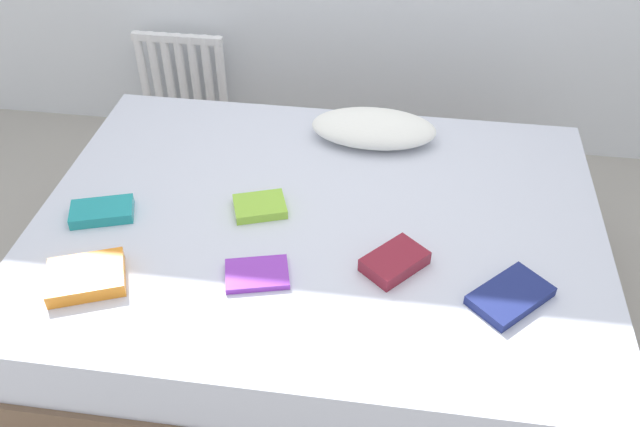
# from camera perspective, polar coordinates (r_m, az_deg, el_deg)

# --- Properties ---
(ground_plane) EXTENTS (8.00, 8.00, 0.00)m
(ground_plane) POSITION_cam_1_polar(r_m,az_deg,el_deg) (2.71, -0.15, -8.54)
(ground_plane) COLOR #9E998E
(bed) EXTENTS (2.00, 1.50, 0.50)m
(bed) POSITION_cam_1_polar(r_m,az_deg,el_deg) (2.53, -0.16, -4.79)
(bed) COLOR brown
(bed) RESTS_ON ground
(radiator) EXTENTS (0.46, 0.04, 0.49)m
(radiator) POSITION_cam_1_polar(r_m,az_deg,el_deg) (3.62, -11.44, 10.97)
(radiator) COLOR white
(radiator) RESTS_ON ground
(pillow) EXTENTS (0.50, 0.27, 0.11)m
(pillow) POSITION_cam_1_polar(r_m,az_deg,el_deg) (2.73, 4.52, 7.15)
(pillow) COLOR white
(pillow) RESTS_ON bed
(textbook_navy) EXTENTS (0.28, 0.28, 0.03)m
(textbook_navy) POSITION_cam_1_polar(r_m,az_deg,el_deg) (2.14, 15.68, -6.67)
(textbook_navy) COLOR navy
(textbook_navy) RESTS_ON bed
(textbook_maroon) EXTENTS (0.23, 0.24, 0.05)m
(textbook_maroon) POSITION_cam_1_polar(r_m,az_deg,el_deg) (2.17, 6.28, -4.03)
(textbook_maroon) COLOR maroon
(textbook_maroon) RESTS_ON bed
(textbook_purple) EXTENTS (0.23, 0.19, 0.02)m
(textbook_purple) POSITION_cam_1_polar(r_m,az_deg,el_deg) (2.15, -5.30, -5.07)
(textbook_purple) COLOR purple
(textbook_purple) RESTS_ON bed
(textbook_teal) EXTENTS (0.24, 0.19, 0.04)m
(textbook_teal) POSITION_cam_1_polar(r_m,az_deg,el_deg) (2.47, -17.82, 0.15)
(textbook_teal) COLOR teal
(textbook_teal) RESTS_ON bed
(textbook_lime) EXTENTS (0.21, 0.19, 0.03)m
(textbook_lime) POSITION_cam_1_polar(r_m,az_deg,el_deg) (2.39, -5.07, 0.59)
(textbook_lime) COLOR #8CC638
(textbook_lime) RESTS_ON bed
(textbook_orange) EXTENTS (0.28, 0.25, 0.05)m
(textbook_orange) POSITION_cam_1_polar(r_m,az_deg,el_deg) (2.23, -19.01, -5.07)
(textbook_orange) COLOR orange
(textbook_orange) RESTS_ON bed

